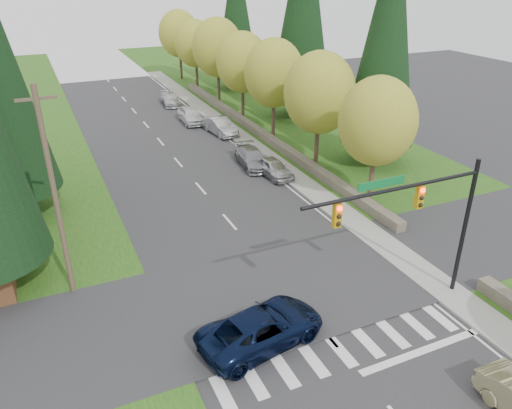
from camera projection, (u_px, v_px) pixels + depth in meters
ground at (390, 408)px, 17.81m from camera, size 120.00×120.00×0.00m
grass_east at (363, 164)px, 38.97m from camera, size 14.00×110.00×0.06m
cross_street at (286, 288)px, 24.35m from camera, size 120.00×8.00×0.10m
sidewalk_east at (282, 167)px, 38.33m from camera, size 1.80×80.00×0.13m
curb_east at (272, 169)px, 38.01m from camera, size 0.20×80.00×0.13m
stone_wall_north at (258, 132)px, 45.37m from camera, size 0.70×40.00×0.70m
traffic_signal at (420, 209)px, 20.91m from camera, size 8.70×0.37×6.80m
utility_pole at (55, 195)px, 21.83m from camera, size 1.60×0.24×10.00m
decid_tree_0 at (378, 122)px, 30.20m from camera, size 4.80×4.80×8.37m
decid_tree_1 at (320, 93)px, 35.88m from camera, size 5.20×5.20×8.80m
decid_tree_2 at (274, 73)px, 41.47m from camera, size 5.00×5.00×8.82m
decid_tree_3 at (242, 62)px, 47.34m from camera, size 5.00×5.00×8.55m
decid_tree_4 at (217, 47)px, 52.93m from camera, size 5.40×5.40×9.18m
decid_tree_5 at (195, 44)px, 58.81m from camera, size 4.80×4.80×8.30m
decid_tree_6 at (179, 34)px, 64.42m from camera, size 5.20×5.20×8.86m
conifer_e_a at (388, 33)px, 35.04m from camera, size 5.44×5.44×17.80m
conifer_e_b at (303, 3)px, 46.42m from camera, size 6.12×6.12×19.80m
conifer_e_c at (236, 9)px, 58.15m from camera, size 5.10×5.10×16.80m
suv_navy at (262, 328)px, 20.55m from camera, size 5.85×3.50×1.52m
parked_car_a at (273, 167)px, 36.65m from camera, size 2.02×4.16×1.37m
parked_car_b at (252, 158)px, 38.47m from camera, size 2.33×4.82×1.35m
parked_car_c at (220, 126)px, 45.61m from camera, size 2.11×4.70×1.50m
parked_car_d at (190, 115)px, 48.79m from camera, size 2.00×4.56×1.53m
parked_car_e at (170, 99)px, 54.92m from camera, size 2.11×4.48×1.26m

